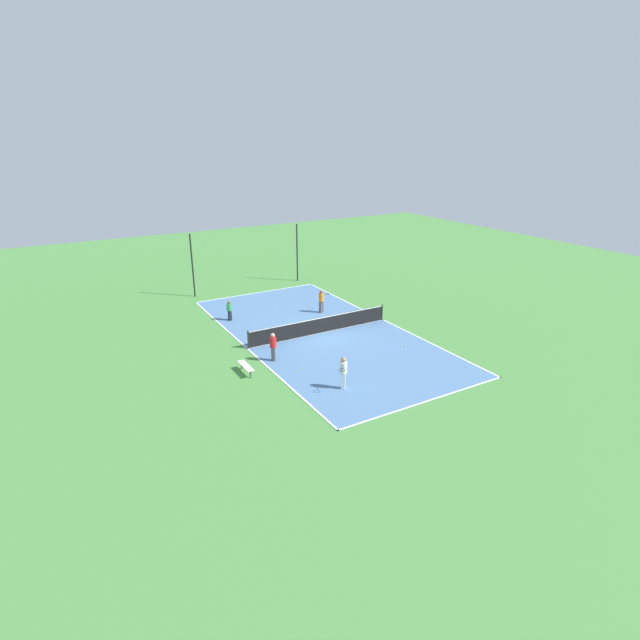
{
  "coord_description": "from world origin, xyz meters",
  "views": [
    {
      "loc": [
        -14.81,
        -25.53,
        11.72
      ],
      "look_at": [
        0.0,
        0.0,
        0.9
      ],
      "focal_mm": 28.0,
      "sensor_mm": 36.0,
      "label": 1
    }
  ],
  "objects_px": {
    "bench": "(246,367)",
    "tennis_ball_far_baseline": "(303,369)",
    "tennis_net": "(320,325)",
    "tennis_ball_right_alley": "(405,346)",
    "player_center_orange": "(321,300)",
    "fence_post_back_left": "(192,266)",
    "player_far_white": "(343,371)",
    "player_coach_red": "(273,345)",
    "player_far_green": "(229,309)",
    "tennis_ball_left_sideline": "(275,307)",
    "fence_post_back_right": "(297,253)"
  },
  "relations": [
    {
      "from": "player_far_green",
      "to": "fence_post_back_left",
      "type": "bearing_deg",
      "value": -175.78
    },
    {
      "from": "bench",
      "to": "tennis_ball_far_baseline",
      "type": "xyz_separation_m",
      "value": [
        2.79,
        -1.14,
        -0.33
      ]
    },
    {
      "from": "fence_post_back_left",
      "to": "player_center_orange",
      "type": "bearing_deg",
      "value": -51.47
    },
    {
      "from": "fence_post_back_left",
      "to": "player_far_white",
      "type": "bearing_deg",
      "value": -84.59
    },
    {
      "from": "tennis_net",
      "to": "tennis_ball_left_sideline",
      "type": "height_order",
      "value": "tennis_net"
    },
    {
      "from": "player_far_white",
      "to": "tennis_ball_far_baseline",
      "type": "height_order",
      "value": "player_far_white"
    },
    {
      "from": "tennis_net",
      "to": "tennis_ball_right_alley",
      "type": "xyz_separation_m",
      "value": [
        3.26,
        -4.44,
        -0.52
      ]
    },
    {
      "from": "fence_post_back_right",
      "to": "bench",
      "type": "bearing_deg",
      "value": -126.24
    },
    {
      "from": "player_center_orange",
      "to": "fence_post_back_left",
      "type": "relative_size",
      "value": 0.33
    },
    {
      "from": "player_far_green",
      "to": "tennis_ball_far_baseline",
      "type": "bearing_deg",
      "value": 4.42
    },
    {
      "from": "player_far_green",
      "to": "player_center_orange",
      "type": "relative_size",
      "value": 0.84
    },
    {
      "from": "bench",
      "to": "player_coach_red",
      "type": "height_order",
      "value": "player_coach_red"
    },
    {
      "from": "tennis_net",
      "to": "fence_post_back_left",
      "type": "xyz_separation_m",
      "value": [
        -4.54,
        11.73,
        1.89
      ]
    },
    {
      "from": "player_far_white",
      "to": "player_far_green",
      "type": "bearing_deg",
      "value": -135.28
    },
    {
      "from": "player_far_green",
      "to": "fence_post_back_left",
      "type": "distance_m",
      "value": 6.81
    },
    {
      "from": "tennis_ball_right_alley",
      "to": "tennis_ball_left_sideline",
      "type": "xyz_separation_m",
      "value": [
        -3.63,
        10.41,
        0.0
      ]
    },
    {
      "from": "tennis_ball_far_baseline",
      "to": "tennis_ball_left_sideline",
      "type": "xyz_separation_m",
      "value": [
        3.1,
        10.1,
        0.0
      ]
    },
    {
      "from": "fence_post_back_left",
      "to": "bench",
      "type": "bearing_deg",
      "value": -96.64
    },
    {
      "from": "tennis_ball_right_alley",
      "to": "fence_post_back_right",
      "type": "distance_m",
      "value": 16.4
    },
    {
      "from": "bench",
      "to": "player_coach_red",
      "type": "distance_m",
      "value": 2.12
    },
    {
      "from": "bench",
      "to": "fence_post_back_right",
      "type": "xyz_separation_m",
      "value": [
        10.79,
        14.73,
        2.07
      ]
    },
    {
      "from": "tennis_ball_right_alley",
      "to": "player_coach_red",
      "type": "bearing_deg",
      "value": 164.29
    },
    {
      "from": "player_far_green",
      "to": "tennis_ball_left_sideline",
      "type": "distance_m",
      "value": 3.9
    },
    {
      "from": "tennis_ball_right_alley",
      "to": "tennis_net",
      "type": "bearing_deg",
      "value": 126.33
    },
    {
      "from": "tennis_net",
      "to": "player_center_orange",
      "type": "height_order",
      "value": "player_center_orange"
    },
    {
      "from": "tennis_ball_right_alley",
      "to": "player_far_green",
      "type": "bearing_deg",
      "value": 127.58
    },
    {
      "from": "tennis_ball_left_sideline",
      "to": "tennis_ball_right_alley",
      "type": "bearing_deg",
      "value": -70.78
    },
    {
      "from": "player_coach_red",
      "to": "tennis_ball_left_sideline",
      "type": "height_order",
      "value": "player_coach_red"
    },
    {
      "from": "player_far_green",
      "to": "player_center_orange",
      "type": "xyz_separation_m",
      "value": [
        6.2,
        -1.74,
        0.18
      ]
    },
    {
      "from": "bench",
      "to": "fence_post_back_left",
      "type": "relative_size",
      "value": 0.31
    },
    {
      "from": "tennis_ball_far_baseline",
      "to": "fence_post_back_right",
      "type": "xyz_separation_m",
      "value": [
        8.01,
        15.86,
        2.4
      ]
    },
    {
      "from": "player_far_white",
      "to": "fence_post_back_left",
      "type": "distance_m",
      "value": 18.92
    },
    {
      "from": "bench",
      "to": "tennis_ball_far_baseline",
      "type": "height_order",
      "value": "bench"
    },
    {
      "from": "tennis_ball_right_alley",
      "to": "fence_post_back_right",
      "type": "relative_size",
      "value": 0.01
    },
    {
      "from": "player_coach_red",
      "to": "tennis_net",
      "type": "bearing_deg",
      "value": 153.67
    },
    {
      "from": "player_coach_red",
      "to": "tennis_ball_right_alley",
      "type": "bearing_deg",
      "value": 110.02
    },
    {
      "from": "player_coach_red",
      "to": "fence_post_back_left",
      "type": "bearing_deg",
      "value": -143.44
    },
    {
      "from": "tennis_net",
      "to": "player_coach_red",
      "type": "xyz_separation_m",
      "value": [
        -4.33,
        -2.3,
        0.38
      ]
    },
    {
      "from": "player_far_white",
      "to": "tennis_ball_left_sideline",
      "type": "relative_size",
      "value": 24.95
    },
    {
      "from": "player_far_white",
      "to": "tennis_ball_left_sideline",
      "type": "height_order",
      "value": "player_far_white"
    },
    {
      "from": "tennis_net",
      "to": "bench",
      "type": "bearing_deg",
      "value": -154.42
    },
    {
      "from": "tennis_net",
      "to": "fence_post_back_right",
      "type": "xyz_separation_m",
      "value": [
        4.54,
        11.73,
        1.89
      ]
    },
    {
      "from": "player_far_white",
      "to": "player_coach_red",
      "type": "relative_size",
      "value": 1.04
    },
    {
      "from": "bench",
      "to": "player_coach_red",
      "type": "xyz_separation_m",
      "value": [
        1.92,
        0.69,
        0.57
      ]
    },
    {
      "from": "player_center_orange",
      "to": "fence_post_back_right",
      "type": "height_order",
      "value": "fence_post_back_right"
    },
    {
      "from": "player_far_white",
      "to": "tennis_ball_far_baseline",
      "type": "xyz_separation_m",
      "value": [
        -0.7,
        2.92,
        -0.94
      ]
    },
    {
      "from": "bench",
      "to": "player_center_orange",
      "type": "xyz_separation_m",
      "value": [
        8.34,
        6.4,
        0.58
      ]
    },
    {
      "from": "tennis_ball_far_baseline",
      "to": "tennis_ball_right_alley",
      "type": "bearing_deg",
      "value": -2.61
    },
    {
      "from": "player_far_white",
      "to": "tennis_ball_far_baseline",
      "type": "bearing_deg",
      "value": -127.99
    },
    {
      "from": "tennis_net",
      "to": "player_coach_red",
      "type": "bearing_deg",
      "value": -152.05
    }
  ]
}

